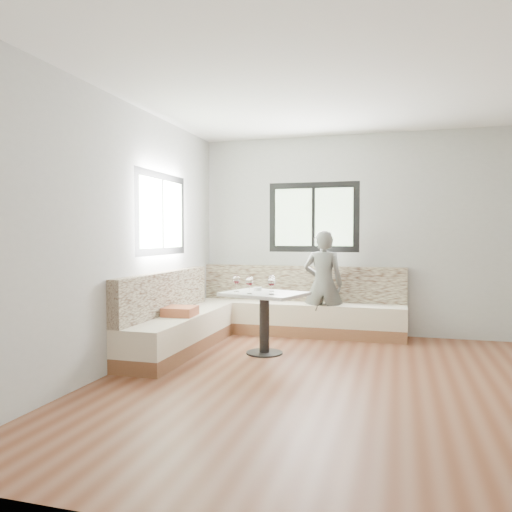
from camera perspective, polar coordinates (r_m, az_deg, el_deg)
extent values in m
cube|color=brown|center=(4.82, 12.39, -14.43)|extent=(5.00, 5.00, 0.01)
cube|color=white|center=(4.83, 12.71, 19.29)|extent=(5.00, 5.00, 0.01)
cube|color=#B7B7B2|center=(7.12, 13.76, 2.39)|extent=(5.00, 0.01, 2.80)
cube|color=#B7B7B2|center=(2.13, 8.49, 2.61)|extent=(5.00, 0.01, 2.80)
cube|color=#B7B7B2|center=(5.38, -15.09, 2.40)|extent=(0.01, 5.00, 2.80)
cube|color=black|center=(7.20, 6.59, 4.43)|extent=(1.30, 0.02, 1.00)
cube|color=black|center=(6.17, -10.71, 4.75)|extent=(0.02, 1.30, 1.00)
cube|color=brown|center=(7.09, 4.96, -8.30)|extent=(2.90, 0.55, 0.16)
cube|color=#F6E2C9|center=(7.05, 4.97, -6.50)|extent=(2.90, 0.55, 0.29)
cube|color=beige|center=(7.20, 5.29, -3.13)|extent=(2.90, 0.14, 0.50)
cube|color=brown|center=(6.13, -8.66, -10.01)|extent=(0.55, 2.25, 0.16)
cube|color=#F6E2C9|center=(6.08, -8.68, -7.94)|extent=(0.55, 2.25, 0.29)
cube|color=beige|center=(6.11, -10.45, -4.14)|extent=(0.14, 2.25, 0.50)
cube|color=#B66F3B|center=(5.92, -8.67, -6.26)|extent=(0.38, 0.38, 0.11)
cylinder|color=black|center=(5.97, 0.96, -11.00)|extent=(0.43, 0.43, 0.02)
cylinder|color=black|center=(5.90, 0.96, -7.85)|extent=(0.12, 0.12, 0.68)
cube|color=silver|center=(5.85, 0.97, -4.36)|extent=(1.04, 0.91, 0.04)
imported|color=#5B5B56|center=(6.83, 7.69, -3.19)|extent=(0.55, 0.38, 1.46)
cylinder|color=white|center=(6.02, 0.19, -3.77)|extent=(0.11, 0.11, 0.04)
sphere|color=black|center=(6.03, 0.37, -3.66)|extent=(0.02, 0.02, 0.02)
sphere|color=black|center=(6.03, 0.10, -3.65)|extent=(0.02, 0.02, 0.02)
sphere|color=black|center=(6.00, 0.17, -3.68)|extent=(0.02, 0.02, 0.02)
cylinder|color=white|center=(5.91, -2.24, -4.07)|extent=(0.06, 0.06, 0.01)
cylinder|color=white|center=(5.90, -2.24, -3.63)|extent=(0.01, 0.01, 0.09)
ellipsoid|color=white|center=(5.89, -2.24, -2.71)|extent=(0.09, 0.09, 0.11)
cylinder|color=#480408|center=(5.90, -2.24, -2.96)|extent=(0.06, 0.06, 0.02)
cylinder|color=white|center=(5.69, -0.75, -4.32)|extent=(0.06, 0.06, 0.01)
cylinder|color=white|center=(5.69, -0.75, -3.86)|extent=(0.01, 0.01, 0.09)
ellipsoid|color=white|center=(5.68, -0.75, -2.90)|extent=(0.09, 0.09, 0.11)
cylinder|color=#480408|center=(5.68, -0.75, -3.16)|extent=(0.06, 0.06, 0.02)
cylinder|color=white|center=(5.64, 1.79, -4.38)|extent=(0.06, 0.06, 0.01)
cylinder|color=white|center=(5.63, 1.79, -3.92)|extent=(0.01, 0.01, 0.09)
ellipsoid|color=white|center=(5.62, 1.79, -2.95)|extent=(0.09, 0.09, 0.11)
cylinder|color=#480408|center=(5.62, 1.79, -3.22)|extent=(0.06, 0.06, 0.02)
cylinder|color=white|center=(5.93, 1.79, -4.04)|extent=(0.06, 0.06, 0.01)
cylinder|color=white|center=(5.93, 1.79, -3.60)|extent=(0.01, 0.01, 0.09)
ellipsoid|color=white|center=(5.92, 1.79, -2.68)|extent=(0.09, 0.09, 0.11)
cylinder|color=#480408|center=(5.92, 1.79, -2.94)|extent=(0.06, 0.06, 0.02)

